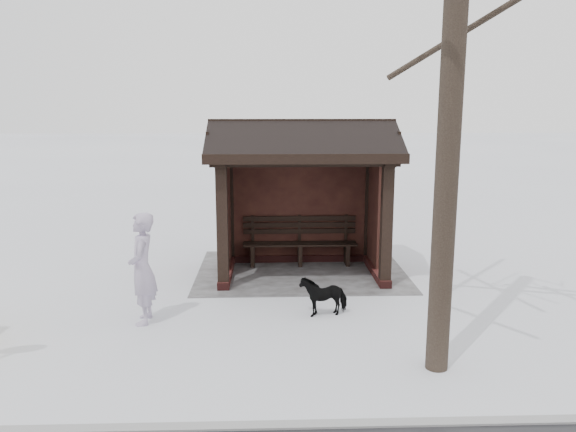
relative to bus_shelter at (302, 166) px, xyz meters
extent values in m
plane|color=silver|center=(0.00, 0.16, -2.17)|extent=(120.00, 120.00, 0.00)
cube|color=gray|center=(0.00, 5.66, -2.16)|extent=(120.00, 0.15, 0.06)
cube|color=gray|center=(0.00, -0.04, -2.16)|extent=(4.20, 3.20, 0.02)
cube|color=#3C1716|center=(0.00, -0.74, -2.09)|extent=(3.30, 0.22, 0.16)
cube|color=#3C1716|center=(-1.50, 0.16, -2.09)|extent=(0.22, 2.10, 0.16)
cube|color=#3C1716|center=(1.50, 0.16, -2.09)|extent=(0.22, 2.10, 0.16)
cube|color=black|center=(-1.50, 1.06, -1.02)|extent=(0.20, 0.20, 2.30)
cube|color=black|center=(1.50, 1.06, -1.02)|extent=(0.20, 0.20, 2.30)
cube|color=black|center=(-1.50, -0.74, -1.02)|extent=(0.20, 0.20, 2.30)
cube|color=black|center=(1.50, -0.74, -1.02)|extent=(0.20, 0.20, 2.30)
cube|color=black|center=(0.00, -0.74, -0.94)|extent=(2.80, 0.08, 2.14)
cube|color=black|center=(-1.50, -0.16, -0.94)|extent=(0.08, 1.17, 2.14)
cube|color=black|center=(1.50, -0.16, -0.94)|extent=(0.08, 1.17, 2.14)
cube|color=black|center=(0.00, 1.06, 0.19)|extent=(3.40, 0.20, 0.18)
cube|color=black|center=(0.00, -0.74, 0.19)|extent=(3.40, 0.20, 0.18)
cylinder|color=black|center=(-1.50, 4.36, 2.11)|extent=(0.29, 0.29, 8.55)
imported|color=#ADA0BB|center=(2.61, 2.63, -1.29)|extent=(0.47, 0.67, 1.74)
imported|color=black|center=(-0.23, 2.37, -1.85)|extent=(0.81, 0.51, 0.63)
camera|label=1|loc=(0.66, 11.03, 1.17)|focal=35.00mm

